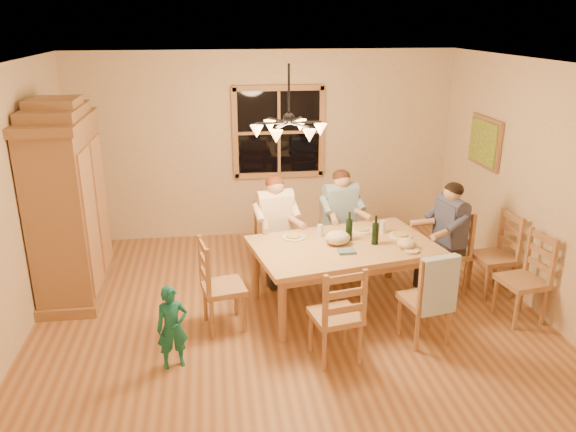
{
  "coord_description": "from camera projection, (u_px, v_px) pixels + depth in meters",
  "views": [
    {
      "loc": [
        -0.77,
        -5.49,
        3.12
      ],
      "look_at": [
        0.01,
        0.1,
        1.11
      ],
      "focal_mm": 35.0,
      "sensor_mm": 36.0,
      "label": 1
    }
  ],
  "objects": [
    {
      "name": "chair_spare_back",
      "position": [
        492.0,
        269.0,
        6.63
      ],
      "size": [
        0.46,
        0.48,
        0.99
      ],
      "rotation": [
        0.0,
        0.0,
        1.66
      ],
      "color": "#9C6944",
      "rests_on": "floor"
    },
    {
      "name": "wall_right",
      "position": [
        536.0,
        187.0,
        6.17
      ],
      "size": [
        0.02,
        5.0,
        2.7
      ],
      "primitive_type": "cube",
      "color": "beige",
      "rests_on": "floor"
    },
    {
      "name": "chair_end_right",
      "position": [
        445.0,
        265.0,
        6.74
      ],
      "size": [
        0.5,
        0.51,
        0.99
      ],
      "rotation": [
        0.0,
        0.0,
        1.77
      ],
      "color": "#9C6944",
      "rests_on": "floor"
    },
    {
      "name": "dining_table",
      "position": [
        343.0,
        252.0,
        6.2
      ],
      "size": [
        2.15,
        1.55,
        0.76
      ],
      "rotation": [
        0.0,
        0.0,
        0.2
      ],
      "color": "#A57A49",
      "rests_on": "floor"
    },
    {
      "name": "plate_plaid",
      "position": [
        362.0,
        230.0,
        6.54
      ],
      "size": [
        0.26,
        0.26,
        0.02
      ],
      "primitive_type": "cylinder",
      "color": "white",
      "rests_on": "dining_table"
    },
    {
      "name": "window",
      "position": [
        279.0,
        132.0,
        8.08
      ],
      "size": [
        1.3,
        0.06,
        1.3
      ],
      "color": "black",
      "rests_on": "wall_back"
    },
    {
      "name": "wine_glass_b",
      "position": [
        383.0,
        227.0,
        6.47
      ],
      "size": [
        0.06,
        0.06,
        0.14
      ],
      "primitive_type": "cylinder",
      "color": "silver",
      "rests_on": "dining_table"
    },
    {
      "name": "cap",
      "position": [
        407.0,
        243.0,
        6.04
      ],
      "size": [
        0.2,
        0.2,
        0.11
      ],
      "primitive_type": "ellipsoid",
      "color": "beige",
      "rests_on": "dining_table"
    },
    {
      "name": "wine_bottle_b",
      "position": [
        375.0,
        230.0,
        6.12
      ],
      "size": [
        0.08,
        0.08,
        0.33
      ],
      "primitive_type": "cylinder",
      "color": "black",
      "rests_on": "dining_table"
    },
    {
      "name": "chair_near_right",
      "position": [
        424.0,
        313.0,
        5.65
      ],
      "size": [
        0.51,
        0.5,
        0.99
      ],
      "rotation": [
        0.0,
        0.0,
        0.2
      ],
      "color": "#9C6944",
      "rests_on": "floor"
    },
    {
      "name": "napkin",
      "position": [
        347.0,
        251.0,
        5.94
      ],
      "size": [
        0.2,
        0.17,
        0.03
      ],
      "primitive_type": "cube",
      "rotation": [
        0.0,
        0.0,
        0.2
      ],
      "color": "slate",
      "rests_on": "dining_table"
    },
    {
      "name": "painting",
      "position": [
        485.0,
        142.0,
        7.2
      ],
      "size": [
        0.06,
        0.78,
        0.64
      ],
      "color": "brown",
      "rests_on": "wall_right"
    },
    {
      "name": "adult_plaid_man",
      "position": [
        341.0,
        208.0,
        7.08
      ],
      "size": [
        0.45,
        0.49,
        0.87
      ],
      "rotation": [
        0.0,
        0.0,
        3.34
      ],
      "color": "teal",
      "rests_on": "floor"
    },
    {
      "name": "wine_bottle_a",
      "position": [
        349.0,
        226.0,
        6.23
      ],
      "size": [
        0.08,
        0.08,
        0.33
      ],
      "primitive_type": "cylinder",
      "color": "black",
      "rests_on": "dining_table"
    },
    {
      "name": "chair_far_left",
      "position": [
        276.0,
        256.0,
        6.99
      ],
      "size": [
        0.51,
        0.5,
        0.99
      ],
      "rotation": [
        0.0,
        0.0,
        3.34
      ],
      "color": "#9C6944",
      "rests_on": "floor"
    },
    {
      "name": "plate_woman",
      "position": [
        294.0,
        237.0,
        6.33
      ],
      "size": [
        0.26,
        0.26,
        0.02
      ],
      "primitive_type": "cylinder",
      "color": "white",
      "rests_on": "dining_table"
    },
    {
      "name": "child",
      "position": [
        172.0,
        327.0,
        5.19
      ],
      "size": [
        0.33,
        0.26,
        0.82
      ],
      "primitive_type": "imported",
      "rotation": [
        0.0,
        0.0,
        0.24
      ],
      "color": "#176A60",
      "rests_on": "floor"
    },
    {
      "name": "chair_end_left",
      "position": [
        224.0,
        300.0,
        5.9
      ],
      "size": [
        0.5,
        0.51,
        0.99
      ],
      "rotation": [
        0.0,
        0.0,
        -1.38
      ],
      "color": "#9C6944",
      "rests_on": "floor"
    },
    {
      "name": "chair_spare_front",
      "position": [
        520.0,
        294.0,
        6.04
      ],
      "size": [
        0.48,
        0.5,
        0.99
      ],
      "rotation": [
        0.0,
        0.0,
        1.71
      ],
      "color": "#9C6944",
      "rests_on": "floor"
    },
    {
      "name": "chandelier",
      "position": [
        289.0,
        128.0,
        5.57
      ],
      "size": [
        0.77,
        0.68,
        0.71
      ],
      "color": "black",
      "rests_on": "ceiling"
    },
    {
      "name": "towel",
      "position": [
        438.0,
        286.0,
        5.35
      ],
      "size": [
        0.39,
        0.17,
        0.58
      ],
      "primitive_type": "cube",
      "rotation": [
        0.0,
        0.0,
        0.2
      ],
      "color": "#B1CFF0",
      "rests_on": "chair_near_right"
    },
    {
      "name": "wine_glass_a",
      "position": [
        320.0,
        231.0,
        6.36
      ],
      "size": [
        0.06,
        0.06,
        0.14
      ],
      "primitive_type": "cylinder",
      "color": "silver",
      "rests_on": "dining_table"
    },
    {
      "name": "wall_left",
      "position": [
        9.0,
        209.0,
        5.46
      ],
      "size": [
        0.02,
        5.0,
        2.7
      ],
      "primitive_type": "cube",
      "color": "beige",
      "rests_on": "floor"
    },
    {
      "name": "floor",
      "position": [
        289.0,
        313.0,
        6.27
      ],
      "size": [
        5.5,
        5.5,
        0.0
      ],
      "primitive_type": "plane",
      "color": "#955C36",
      "rests_on": "ground"
    },
    {
      "name": "ceiling",
      "position": [
        289.0,
        63.0,
        5.36
      ],
      "size": [
        5.5,
        5.0,
        0.02
      ],
      "primitive_type": "cube",
      "color": "white",
      "rests_on": "wall_back"
    },
    {
      "name": "adult_slate_man",
      "position": [
        450.0,
        223.0,
        6.56
      ],
      "size": [
        0.49,
        0.45,
        0.87
      ],
      "rotation": [
        0.0,
        0.0,
        1.77
      ],
      "color": "#404566",
      "rests_on": "floor"
    },
    {
      "name": "chair_far_right",
      "position": [
        339.0,
        247.0,
        7.26
      ],
      "size": [
        0.51,
        0.5,
        0.99
      ],
      "rotation": [
        0.0,
        0.0,
        3.34
      ],
      "color": "#9C6944",
      "rests_on": "floor"
    },
    {
      "name": "armoire",
      "position": [
        69.0,
        208.0,
        6.4
      ],
      "size": [
        0.66,
        1.4,
        2.3
      ],
      "color": "brown",
      "rests_on": "floor"
    },
    {
      "name": "cloth_bundle",
      "position": [
        338.0,
        238.0,
        6.13
      ],
      "size": [
        0.28,
        0.22,
        0.15
      ],
      "primitive_type": "ellipsoid",
      "color": "#C5B58F",
      "rests_on": "dining_table"
    },
    {
      "name": "plate_slate",
      "position": [
        400.0,
        236.0,
        6.38
      ],
      "size": [
        0.26,
        0.26,
        0.02
      ],
      "primitive_type": "cylinder",
      "color": "white",
      "rests_on": "dining_table"
    },
    {
      "name": "adult_woman",
      "position": [
        275.0,
        216.0,
        6.81
      ],
      "size": [
        0.45,
        0.49,
        0.87
      ],
      "rotation": [
        0.0,
        0.0,
        3.34
      ],
      "color": "#FADEC1",
      "rests_on": "floor"
    },
    {
      "name": "wall_back",
      "position": [
        265.0,
        146.0,
        8.15
      ],
      "size": [
        5.5,
        0.02,
        2.7
      ],
      "primitive_type": "cube",
      "color": "beige",
      "rests_on": "floor"
    },
    {
      "name": "chair_near_left",
      "position": [
        335.0,
        330.0,
        5.35
      ],
      "size": [
        0.51,
        0.5,
        0.99
      ],
      "rotation": [
        0.0,
        0.0,
        0.2
      ],
      "color": "#9C6944",
      "rests_on": "floor"
    }
  ]
}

